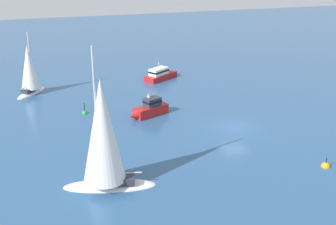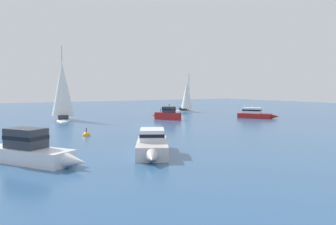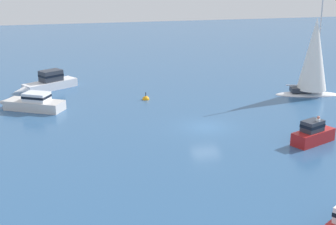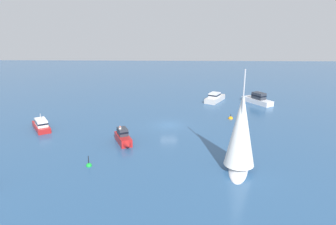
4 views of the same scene
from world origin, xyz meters
The scene contains 9 objects.
ground_plane centered at (0.00, 0.00, 0.00)m, with size 160.00×160.00×0.00m, color #2D5684.
sloop centered at (-14.43, -7.86, 4.03)m, with size 7.37×3.83×11.24m.
cabin_cruiser centered at (13.69, -16.80, 0.81)m, with size 7.30×5.37×2.21m.
powerboat centered at (-7.45, 5.70, 0.78)m, with size 4.91×3.09×2.38m.
sloop_1 centered at (-19.49, 17.49, 2.78)m, with size 4.31×4.95×7.98m.
cabin_cruiser_1 centered at (15.16, -8.92, 0.69)m, with size 7.07×4.80×1.77m.
motor_cruiser centered at (-2.34, 18.77, 0.69)m, with size 5.91×4.52×2.52m.
channel_buoy centered at (3.58, -10.05, 0.00)m, with size 0.76×0.76×1.18m.
mooring_buoy centered at (-14.04, 8.46, 0.02)m, with size 0.65×0.65×1.53m.
Camera 2 is at (36.33, -20.29, 4.73)m, focal length 36.46 mm.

